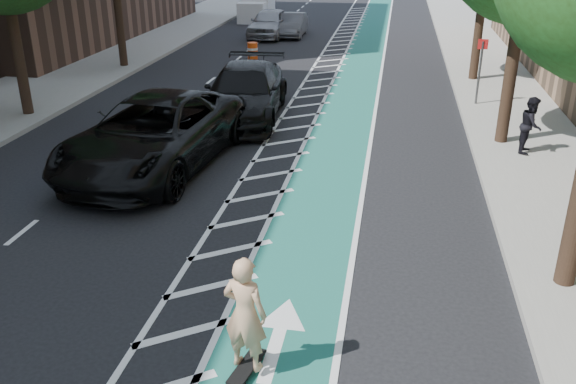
% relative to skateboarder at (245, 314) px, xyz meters
% --- Properties ---
extents(ground, '(120.00, 120.00, 0.00)m').
position_rel_skateboarder_xyz_m(ground, '(-2.70, 3.56, -1.04)').
color(ground, black).
rests_on(ground, ground).
extents(bike_lane, '(2.00, 90.00, 0.01)m').
position_rel_skateboarder_xyz_m(bike_lane, '(0.30, 13.56, -1.03)').
color(bike_lane, '#1C6255').
rests_on(bike_lane, ground).
extents(buffer_strip, '(1.40, 90.00, 0.01)m').
position_rel_skateboarder_xyz_m(buffer_strip, '(-1.20, 13.56, -1.03)').
color(buffer_strip, silver).
rests_on(buffer_strip, ground).
extents(sidewalk_right, '(5.00, 90.00, 0.15)m').
position_rel_skateboarder_xyz_m(sidewalk_right, '(6.80, 13.56, -0.96)').
color(sidewalk_right, gray).
rests_on(sidewalk_right, ground).
extents(sidewalk_left, '(5.00, 90.00, 0.15)m').
position_rel_skateboarder_xyz_m(sidewalk_left, '(-12.20, 13.56, -0.96)').
color(sidewalk_left, gray).
rests_on(sidewalk_left, ground).
extents(curb_right, '(0.12, 90.00, 0.16)m').
position_rel_skateboarder_xyz_m(curb_right, '(4.35, 13.56, -0.96)').
color(curb_right, gray).
rests_on(curb_right, ground).
extents(curb_left, '(0.12, 90.00, 0.16)m').
position_rel_skateboarder_xyz_m(curb_left, '(-9.75, 13.56, -0.96)').
color(curb_left, gray).
rests_on(curb_left, ground).
extents(sign_post, '(0.35, 0.08, 2.47)m').
position_rel_skateboarder_xyz_m(sign_post, '(4.90, 15.56, 0.31)').
color(sign_post, '#4C4C4C').
rests_on(sign_post, ground).
extents(skateboard, '(0.44, 0.93, 0.12)m').
position_rel_skateboarder_xyz_m(skateboard, '(0.00, -0.00, -0.94)').
color(skateboard, black).
rests_on(skateboard, ground).
extents(skateboarder, '(0.75, 0.57, 1.84)m').
position_rel_skateboarder_xyz_m(skateboarder, '(0.00, 0.00, 0.00)').
color(skateboarder, tan).
rests_on(skateboarder, skateboard).
extents(suv_near, '(3.93, 7.27, 1.94)m').
position_rel_skateboarder_xyz_m(suv_near, '(-4.42, 7.83, -0.07)').
color(suv_near, black).
rests_on(suv_near, ground).
extents(suv_far, '(2.91, 6.29, 1.78)m').
position_rel_skateboarder_xyz_m(suv_far, '(-3.13, 12.85, -0.15)').
color(suv_far, black).
rests_on(suv_far, ground).
extents(car_silver, '(2.11, 4.89, 1.64)m').
position_rel_skateboarder_xyz_m(car_silver, '(-5.65, 29.42, -0.22)').
color(car_silver, '#97979C').
rests_on(car_silver, ground).
extents(car_grey, '(1.49, 4.07, 1.33)m').
position_rel_skateboarder_xyz_m(car_grey, '(-4.34, 29.94, -0.37)').
color(car_grey, '#4F4F54').
rests_on(car_grey, ground).
extents(pedestrian, '(0.82, 0.93, 1.61)m').
position_rel_skateboarder_xyz_m(pedestrian, '(5.80, 10.44, -0.08)').
color(pedestrian, black).
rests_on(pedestrian, sidewalk_right).
extents(box_truck, '(2.05, 4.37, 1.80)m').
position_rel_skateboarder_xyz_m(box_truck, '(-7.98, 36.34, -0.21)').
color(box_truck, white).
rests_on(box_truck, ground).
extents(barrel_a, '(0.60, 0.60, 0.81)m').
position_rel_skateboarder_xyz_m(barrel_a, '(-6.50, 12.41, -0.65)').
color(barrel_a, '#E34C0B').
rests_on(barrel_a, ground).
extents(barrel_b, '(0.62, 0.62, 0.84)m').
position_rel_skateboarder_xyz_m(barrel_b, '(-4.50, 17.56, -0.64)').
color(barrel_b, '#E3540B').
rests_on(barrel_b, ground).
extents(barrel_c, '(0.63, 0.63, 0.86)m').
position_rel_skateboarder_xyz_m(barrel_c, '(-5.10, 22.55, -0.63)').
color(barrel_c, '#EE470C').
rests_on(barrel_c, ground).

